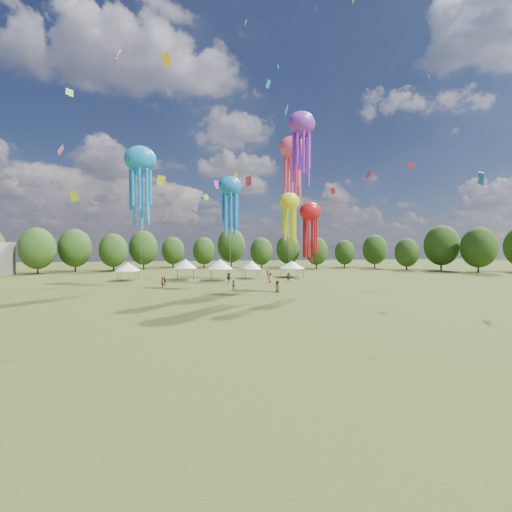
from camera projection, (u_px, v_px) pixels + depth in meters
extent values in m
plane|color=#384416|center=(392.00, 384.00, 16.38)|extent=(300.00, 300.00, 0.00)
imported|color=gray|center=(233.00, 285.00, 52.25)|extent=(0.93, 0.84, 1.56)
imported|color=gray|center=(270.00, 278.00, 63.38)|extent=(0.77, 1.01, 1.86)
imported|color=gray|center=(267.00, 275.00, 69.93)|extent=(0.87, 1.00, 1.77)
imported|color=gray|center=(229.00, 278.00, 62.32)|extent=(1.27, 0.82, 1.84)
imported|color=gray|center=(165.00, 281.00, 58.52)|extent=(0.95, 0.81, 1.53)
imported|color=gray|center=(289.00, 277.00, 65.25)|extent=(1.83, 1.08, 1.88)
imported|color=gray|center=(162.00, 282.00, 55.16)|extent=(0.45, 0.67, 1.80)
imported|color=gray|center=(277.00, 286.00, 49.78)|extent=(0.89, 1.03, 1.77)
cylinder|color=#47474C|center=(117.00, 277.00, 65.16)|extent=(0.08, 0.08, 1.91)
cylinder|color=#47474C|center=(121.00, 275.00, 68.57)|extent=(0.08, 0.08, 1.91)
cylinder|color=#47474C|center=(136.00, 276.00, 65.87)|extent=(0.08, 0.08, 1.91)
cylinder|color=#47474C|center=(138.00, 275.00, 69.28)|extent=(0.08, 0.08, 1.91)
cube|color=white|center=(128.00, 271.00, 67.19)|extent=(3.89, 3.89, 0.10)
cone|color=white|center=(128.00, 267.00, 67.17)|extent=(5.06, 5.06, 1.63)
cylinder|color=#47474C|center=(177.00, 275.00, 67.68)|extent=(0.08, 0.08, 2.25)
cylinder|color=#47474C|center=(178.00, 274.00, 70.92)|extent=(0.08, 0.08, 2.25)
cylinder|color=#47474C|center=(194.00, 275.00, 68.35)|extent=(0.08, 0.08, 2.25)
cylinder|color=#47474C|center=(193.00, 273.00, 71.59)|extent=(0.08, 0.08, 2.25)
cube|color=white|center=(185.00, 268.00, 69.60)|extent=(3.71, 3.71, 0.10)
cone|color=white|center=(185.00, 264.00, 69.58)|extent=(4.82, 4.82, 1.93)
cylinder|color=#47474C|center=(212.00, 276.00, 65.76)|extent=(0.08, 0.08, 2.28)
cylinder|color=#47474C|center=(210.00, 274.00, 69.35)|extent=(0.08, 0.08, 2.28)
cylinder|color=#47474C|center=(230.00, 275.00, 66.51)|extent=(0.08, 0.08, 2.28)
cylinder|color=#47474C|center=(228.00, 274.00, 70.10)|extent=(0.08, 0.08, 2.28)
cube|color=white|center=(220.00, 269.00, 67.90)|extent=(4.07, 4.07, 0.10)
cone|color=white|center=(220.00, 264.00, 67.87)|extent=(5.29, 5.29, 1.95)
cylinder|color=#47474C|center=(245.00, 275.00, 69.86)|extent=(0.08, 0.08, 1.99)
cylinder|color=#47474C|center=(243.00, 273.00, 72.96)|extent=(0.08, 0.08, 1.99)
cylinder|color=#47474C|center=(260.00, 274.00, 70.51)|extent=(0.08, 0.08, 1.99)
cylinder|color=#47474C|center=(257.00, 273.00, 73.60)|extent=(0.08, 0.08, 1.99)
cube|color=white|center=(251.00, 269.00, 71.70)|extent=(3.56, 3.56, 0.10)
cone|color=white|center=(251.00, 265.00, 71.68)|extent=(4.63, 4.63, 1.71)
cylinder|color=#47474C|center=(286.00, 274.00, 72.53)|extent=(0.08, 0.08, 1.91)
cylinder|color=#47474C|center=(281.00, 272.00, 76.46)|extent=(0.08, 0.08, 1.91)
cylinder|color=#47474C|center=(303.00, 273.00, 73.35)|extent=(0.08, 0.08, 1.91)
cylinder|color=#47474C|center=(297.00, 272.00, 77.28)|extent=(0.08, 0.08, 1.91)
cube|color=white|center=(292.00, 268.00, 74.88)|extent=(4.42, 4.42, 0.10)
cone|color=white|center=(292.00, 265.00, 74.85)|extent=(5.75, 5.75, 1.64)
ellipsoid|color=blue|center=(230.00, 186.00, 49.19)|extent=(3.52, 2.47, 2.99)
cylinder|color=beige|center=(230.00, 240.00, 49.40)|extent=(0.03, 0.03, 15.92)
ellipsoid|color=purple|center=(302.00, 123.00, 54.50)|extent=(4.62, 3.23, 3.93)
cylinder|color=beige|center=(301.00, 206.00, 54.87)|extent=(0.03, 0.03, 27.33)
ellipsoid|color=red|center=(310.00, 212.00, 47.59)|extent=(3.25, 2.28, 2.76)
cylinder|color=beige|center=(310.00, 253.00, 47.75)|extent=(0.03, 0.03, 11.95)
ellipsoid|color=#198BDB|center=(140.00, 159.00, 53.53)|extent=(5.09, 3.56, 4.33)
cylinder|color=beige|center=(141.00, 224.00, 53.81)|extent=(0.03, 0.03, 21.12)
ellipsoid|color=yellow|center=(289.00, 202.00, 43.02)|extent=(2.76, 1.93, 2.35)
cylinder|color=beige|center=(289.00, 250.00, 43.19)|extent=(0.03, 0.03, 12.77)
ellipsoid|color=#FF4B71|center=(292.00, 148.00, 64.82)|extent=(5.21, 3.65, 4.43)
cylinder|color=beige|center=(292.00, 215.00, 65.18)|extent=(0.03, 0.03, 26.46)
cube|color=#198BDB|center=(268.00, 84.00, 44.91)|extent=(0.88, 0.90, 1.01)
cube|color=#FF4B71|center=(248.00, 181.00, 72.59)|extent=(1.21, 1.66, 2.41)
cube|color=purple|center=(334.00, 164.00, 80.08)|extent=(0.38, 0.70, 0.90)
cube|color=#FFA20F|center=(235.00, 176.00, 54.57)|extent=(1.03, 1.07, 1.54)
cube|color=#198BDB|center=(246.00, 22.00, 61.55)|extent=(0.51, 0.79, 0.99)
cube|color=#FF4B71|center=(411.00, 166.00, 50.84)|extent=(1.02, 0.86, 1.29)
cube|color=red|center=(117.00, 58.00, 37.31)|extent=(1.00, 1.52, 1.58)
cube|color=#FFA20F|center=(166.00, 59.00, 55.39)|extent=(1.83, 0.86, 2.07)
cube|color=yellow|center=(161.00, 181.00, 73.01)|extent=(2.05, 0.29, 2.45)
cube|color=#86C921|center=(70.00, 92.00, 44.34)|extent=(0.88, 0.91, 1.23)
cube|color=blue|center=(286.00, 110.00, 72.89)|extent=(1.22, 1.97, 2.50)
cube|color=#FF4B71|center=(369.00, 175.00, 72.80)|extent=(0.85, 1.82, 2.03)
cube|color=purple|center=(315.00, 9.00, 60.29)|extent=(0.40, 0.93, 0.99)
cube|color=red|center=(333.00, 191.00, 88.29)|extent=(1.73, 0.49, 1.92)
cube|color=#FFA20F|center=(428.00, 75.00, 48.58)|extent=(0.48, 0.70, 0.77)
cube|color=yellow|center=(74.00, 196.00, 62.19)|extent=(1.83, 0.52, 2.20)
cube|color=#86C921|center=(206.00, 197.00, 68.98)|extent=(1.45, 0.80, 1.43)
cube|color=blue|center=(481.00, 179.00, 43.70)|extent=(0.75, 1.60, 1.94)
cube|color=#198BDB|center=(278.00, 67.00, 74.08)|extent=(0.49, 0.91, 1.12)
cube|color=#FF4B71|center=(61.00, 150.00, 34.52)|extent=(0.57, 1.18, 1.20)
cube|color=purple|center=(217.00, 185.00, 63.82)|extent=(1.48, 1.04, 1.81)
cylinder|color=#38281C|center=(38.00, 267.00, 83.28)|extent=(0.44, 0.44, 3.36)
ellipsoid|color=#2B4818|center=(37.00, 248.00, 83.15)|extent=(8.40, 8.40, 10.51)
cylinder|color=#38281C|center=(75.00, 265.00, 91.75)|extent=(0.44, 0.44, 3.41)
ellipsoid|color=#2B4818|center=(75.00, 248.00, 91.62)|extent=(8.53, 8.53, 10.66)
cylinder|color=#38281C|center=(114.00, 266.00, 93.34)|extent=(0.44, 0.44, 3.07)
ellipsoid|color=#2B4818|center=(113.00, 250.00, 93.22)|extent=(7.66, 7.66, 9.58)
cylinder|color=#38281C|center=(144.00, 263.00, 102.91)|extent=(0.44, 0.44, 3.43)
ellipsoid|color=#2B4818|center=(143.00, 248.00, 102.78)|extent=(8.58, 8.58, 10.73)
cylinder|color=#38281C|center=(173.00, 263.00, 110.20)|extent=(0.44, 0.44, 2.95)
ellipsoid|color=#2B4818|center=(173.00, 250.00, 110.09)|extent=(7.37, 7.37, 9.21)
cylinder|color=#38281C|center=(204.00, 263.00, 108.43)|extent=(0.44, 0.44, 2.89)
ellipsoid|color=#2B4818|center=(204.00, 251.00, 108.32)|extent=(7.23, 7.23, 9.04)
cylinder|color=#38281C|center=(231.00, 261.00, 114.71)|extent=(0.44, 0.44, 3.84)
ellipsoid|color=#2B4818|center=(231.00, 245.00, 114.56)|extent=(9.60, 9.60, 11.99)
cylinder|color=#38281C|center=(261.00, 264.00, 105.59)|extent=(0.44, 0.44, 2.84)
ellipsoid|color=#2B4818|center=(261.00, 251.00, 105.48)|extent=(7.11, 7.11, 8.89)
cylinder|color=#38281C|center=(288.00, 263.00, 110.10)|extent=(0.44, 0.44, 3.16)
ellipsoid|color=#2B4818|center=(288.00, 249.00, 109.98)|extent=(7.91, 7.91, 9.88)
cylinder|color=#38281C|center=(316.00, 264.00, 106.06)|extent=(0.44, 0.44, 2.88)
ellipsoid|color=#2B4818|center=(316.00, 251.00, 105.95)|extent=(7.21, 7.21, 9.01)
cylinder|color=#38281C|center=(345.00, 264.00, 110.17)|extent=(0.44, 0.44, 2.63)
ellipsoid|color=#2B4818|center=(345.00, 252.00, 110.07)|extent=(6.57, 6.57, 8.22)
cylinder|color=#38281C|center=(375.00, 263.00, 108.56)|extent=(0.44, 0.44, 3.13)
ellipsoid|color=#2B4818|center=(375.00, 249.00, 108.44)|extent=(7.81, 7.81, 9.77)
cylinder|color=#38281C|center=(407.00, 266.00, 97.53)|extent=(0.44, 0.44, 2.72)
ellipsoid|color=#2B4818|center=(407.00, 252.00, 97.43)|extent=(6.80, 6.80, 8.50)
cylinder|color=#38281C|center=(441.00, 264.00, 96.58)|extent=(0.44, 0.44, 3.81)
ellipsoid|color=#2B4818|center=(441.00, 245.00, 96.44)|extent=(9.52, 9.52, 11.90)
cylinder|color=#38281C|center=(478.00, 266.00, 88.39)|extent=(0.44, 0.44, 3.51)
ellipsoid|color=#2B4818|center=(479.00, 247.00, 88.25)|extent=(8.78, 8.78, 10.97)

